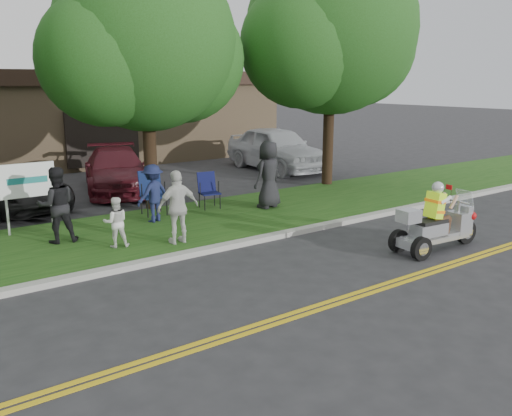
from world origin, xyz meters
TOP-DOWN VIEW (x-y plane):
  - ground at (0.00, 0.00)m, footprint 120.00×120.00m
  - centerline_near at (0.00, -0.58)m, footprint 60.00×0.10m
  - centerline_far at (0.00, -0.42)m, footprint 60.00×0.10m
  - curb at (0.00, 3.05)m, footprint 60.00×0.25m
  - grass_verge at (0.00, 5.20)m, footprint 60.00×4.00m
  - commercial_building at (2.00, 18.98)m, footprint 18.00×8.20m
  - tree_mid at (0.55, 7.23)m, footprint 5.88×4.80m
  - tree_right at (7.06, 7.03)m, footprint 6.86×5.60m
  - business_sign at (-2.90, 6.60)m, footprint 1.25×0.06m
  - trike_scooter at (3.92, 0.30)m, footprint 2.34×0.81m
  - lawn_chair_a at (1.81, 6.33)m, footprint 0.61×0.62m
  - lawn_chair_b at (0.21, 6.56)m, footprint 0.66×0.69m
  - spectator_adult_mid at (-2.62, 5.37)m, footprint 0.92×0.77m
  - spectator_adult_right at (-0.48, 3.75)m, footprint 0.97×0.44m
  - spectator_chair_a at (-0.12, 5.79)m, footprint 1.06×0.79m
  - spectator_chair_b at (3.19, 5.32)m, footprint 1.03×0.79m
  - child_right at (-1.71, 4.28)m, footprint 0.63×0.55m
  - parked_car_mid at (-2.50, 9.75)m, footprint 2.44×4.58m
  - parked_car_right at (0.80, 10.54)m, footprint 3.33×5.21m
  - parked_car_far_right at (7.75, 10.80)m, footprint 2.37×5.33m

SIDE VIEW (x-z plane):
  - ground at x=0.00m, z-range 0.00..0.00m
  - centerline_near at x=0.00m, z-range 0.00..0.01m
  - centerline_far at x=0.00m, z-range 0.00..0.01m
  - grass_verge at x=0.00m, z-range 0.01..0.11m
  - curb at x=0.00m, z-range 0.00..0.12m
  - trike_scooter at x=3.92m, z-range -0.23..1.30m
  - parked_car_mid at x=-2.50m, z-range 0.00..1.22m
  - child_right at x=-1.71m, z-range 0.10..1.20m
  - lawn_chair_a at x=1.81m, z-range 0.17..1.16m
  - parked_car_right at x=0.80m, z-range 0.00..1.41m
  - lawn_chair_b at x=0.21m, z-range 0.18..1.34m
  - spectator_chair_a at x=-0.12m, z-range 0.10..1.57m
  - parked_car_far_right at x=7.75m, z-range 0.00..1.78m
  - spectator_adult_right at x=-0.48m, z-range 0.10..1.73m
  - spectator_adult_mid at x=-2.62m, z-range 0.10..1.79m
  - spectator_chair_b at x=3.19m, z-range 0.10..1.99m
  - business_sign at x=-2.90m, z-range 0.38..2.13m
  - commercial_building at x=2.00m, z-range 0.01..4.01m
  - tree_mid at x=0.55m, z-range 0.91..7.96m
  - tree_right at x=7.06m, z-range 0.99..9.06m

